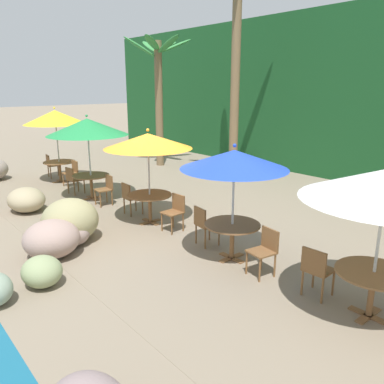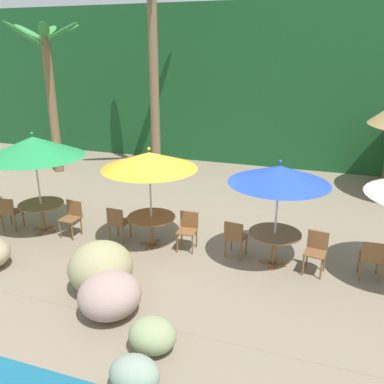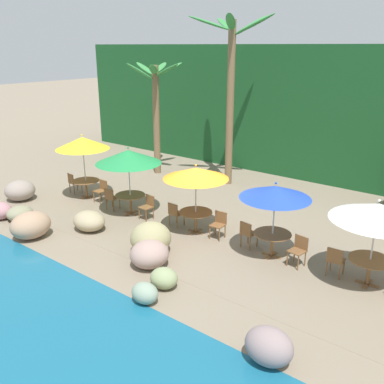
# 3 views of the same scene
# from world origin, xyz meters

# --- Properties ---
(ground_plane) EXTENTS (120.00, 120.00, 0.00)m
(ground_plane) POSITION_xyz_m (0.00, 0.00, 0.00)
(ground_plane) COLOR gray
(terrace_deck) EXTENTS (18.00, 5.20, 0.01)m
(terrace_deck) POSITION_xyz_m (0.00, 0.00, 0.00)
(terrace_deck) COLOR gray
(terrace_deck) RESTS_ON ground
(foliage_backdrop) EXTENTS (28.00, 2.40, 6.00)m
(foliage_backdrop) POSITION_xyz_m (0.00, 9.00, 3.00)
(foliage_backdrop) COLOR #194C23
(foliage_backdrop) RESTS_ON ground
(rock_seawall) EXTENTS (16.71, 3.58, 0.97)m
(rock_seawall) POSITION_xyz_m (-0.72, -2.59, 0.38)
(rock_seawall) COLOR gray
(rock_seawall) RESTS_ON ground
(umbrella_yellow) EXTENTS (2.13, 2.13, 2.64)m
(umbrella_yellow) POSITION_xyz_m (-5.95, 0.10, 2.29)
(umbrella_yellow) COLOR silver
(umbrella_yellow) RESTS_ON ground
(dining_table_yellow) EXTENTS (1.10, 1.10, 0.74)m
(dining_table_yellow) POSITION_xyz_m (-5.95, 0.10, 0.61)
(dining_table_yellow) COLOR brown
(dining_table_yellow) RESTS_ON ground
(chair_yellow_seaward) EXTENTS (0.42, 0.43, 0.87)m
(chair_yellow_seaward) POSITION_xyz_m (-5.10, 0.20, 0.51)
(chair_yellow_seaward) COLOR brown
(chair_yellow_seaward) RESTS_ON ground
(chair_yellow_inland) EXTENTS (0.47, 0.48, 0.87)m
(chair_yellow_inland) POSITION_xyz_m (-6.80, 0.12, 0.51)
(chair_yellow_inland) COLOR brown
(chair_yellow_inland) RESTS_ON ground
(umbrella_green) EXTENTS (2.37, 2.37, 2.54)m
(umbrella_green) POSITION_xyz_m (-3.24, -0.01, 2.18)
(umbrella_green) COLOR silver
(umbrella_green) RESTS_ON ground
(dining_table_green) EXTENTS (1.10, 1.10, 0.74)m
(dining_table_green) POSITION_xyz_m (-3.24, -0.01, 0.61)
(dining_table_green) COLOR brown
(dining_table_green) RESTS_ON ground
(chair_green_seaward) EXTENTS (0.45, 0.45, 0.87)m
(chair_green_seaward) POSITION_xyz_m (-2.38, 0.02, 0.51)
(chair_green_seaward) COLOR brown
(chair_green_seaward) RESTS_ON ground
(chair_green_inland) EXTENTS (0.48, 0.48, 0.87)m
(chair_green_inland) POSITION_xyz_m (-4.07, -0.22, 0.51)
(chair_green_inland) COLOR brown
(chair_green_inland) RESTS_ON ground
(umbrella_orange) EXTENTS (2.13, 2.13, 2.36)m
(umbrella_orange) POSITION_xyz_m (-0.30, 0.13, 2.06)
(umbrella_orange) COLOR silver
(umbrella_orange) RESTS_ON ground
(dining_table_orange) EXTENTS (1.10, 1.10, 0.74)m
(dining_table_orange) POSITION_xyz_m (-0.30, 0.13, 0.61)
(dining_table_orange) COLOR brown
(dining_table_orange) RESTS_ON ground
(chair_orange_seaward) EXTENTS (0.45, 0.45, 0.87)m
(chair_orange_seaward) POSITION_xyz_m (0.54, 0.27, 0.51)
(chair_orange_seaward) COLOR brown
(chair_orange_seaward) RESTS_ON ground
(chair_orange_inland) EXTENTS (0.44, 0.44, 0.87)m
(chair_orange_inland) POSITION_xyz_m (-1.15, 0.07, 0.51)
(chair_orange_inland) COLOR brown
(chair_orange_inland) RESTS_ON ground
(umbrella_blue) EXTENTS (2.05, 2.05, 2.31)m
(umbrella_blue) POSITION_xyz_m (2.52, 0.16, 2.01)
(umbrella_blue) COLOR silver
(umbrella_blue) RESTS_ON ground
(dining_table_blue) EXTENTS (1.10, 1.10, 0.74)m
(dining_table_blue) POSITION_xyz_m (2.52, 0.16, 0.61)
(dining_table_blue) COLOR brown
(dining_table_blue) RESTS_ON ground
(chair_blue_seaward) EXTENTS (0.48, 0.48, 0.87)m
(chair_blue_seaward) POSITION_xyz_m (3.37, 0.13, 0.51)
(chair_blue_seaward) COLOR brown
(chair_blue_seaward) RESTS_ON ground
(chair_blue_inland) EXTENTS (0.47, 0.48, 0.87)m
(chair_blue_inland) POSITION_xyz_m (1.66, 0.19, 0.51)
(chair_blue_inland) COLOR brown
(chair_blue_inland) RESTS_ON ground
(umbrella_white) EXTENTS (2.33, 2.33, 2.38)m
(umbrella_white) POSITION_xyz_m (5.26, 0.27, 2.05)
(umbrella_white) COLOR silver
(umbrella_white) RESTS_ON ground
(dining_table_white) EXTENTS (1.10, 1.10, 0.74)m
(dining_table_white) POSITION_xyz_m (5.26, 0.27, 0.61)
(dining_table_white) COLOR brown
(dining_table_white) RESTS_ON ground
(chair_white_inland) EXTENTS (0.45, 0.45, 0.87)m
(chair_white_inland) POSITION_xyz_m (4.42, 0.13, 0.51)
(chair_white_inland) COLOR brown
(chair_white_inland) RESTS_ON ground
(palm_tree_nearest) EXTENTS (2.87, 2.74, 5.25)m
(palm_tree_nearest) POSITION_xyz_m (-6.13, 4.65, 3.54)
(palm_tree_nearest) COLOR brown
(palm_tree_nearest) RESTS_ON ground
(palm_tree_second) EXTENTS (3.35, 3.41, 7.18)m
(palm_tree_second) POSITION_xyz_m (-2.44, 5.34, 4.66)
(palm_tree_second) COLOR brown
(palm_tree_second) RESTS_ON ground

